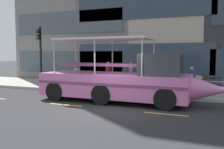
{
  "coord_description": "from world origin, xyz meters",
  "views": [
    {
      "loc": [
        4.27,
        -10.48,
        2.46
      ],
      "look_at": [
        -1.16,
        2.4,
        1.3
      ],
      "focal_mm": 40.02,
      "sensor_mm": 36.0,
      "label": 1
    }
  ],
  "objects_px": {
    "duck_tour_boat": "(124,81)",
    "pedestrian_near_bow": "(192,77)",
    "pedestrian_mid_right": "(108,72)",
    "pedestrian_mid_left": "(131,73)",
    "traffic_light_pole": "(40,50)",
    "pedestrian_near_stern": "(77,74)"
  },
  "relations": [
    {
      "from": "duck_tour_boat",
      "to": "pedestrian_near_bow",
      "type": "xyz_separation_m",
      "value": [
        2.99,
        3.57,
        0.02
      ]
    },
    {
      "from": "pedestrian_near_bow",
      "to": "pedestrian_mid_right",
      "type": "distance_m",
      "value": 5.39
    },
    {
      "from": "duck_tour_boat",
      "to": "pedestrian_mid_left",
      "type": "distance_m",
      "value": 3.33
    },
    {
      "from": "pedestrian_mid_right",
      "to": "pedestrian_near_bow",
      "type": "bearing_deg",
      "value": 1.44
    },
    {
      "from": "traffic_light_pole",
      "to": "duck_tour_boat",
      "type": "bearing_deg",
      "value": -18.57
    },
    {
      "from": "traffic_light_pole",
      "to": "pedestrian_mid_left",
      "type": "xyz_separation_m",
      "value": [
        6.47,
        0.83,
        -1.49
      ]
    },
    {
      "from": "pedestrian_near_bow",
      "to": "pedestrian_mid_right",
      "type": "height_order",
      "value": "pedestrian_mid_right"
    },
    {
      "from": "duck_tour_boat",
      "to": "pedestrian_near_bow",
      "type": "bearing_deg",
      "value": 50.1
    },
    {
      "from": "duck_tour_boat",
      "to": "pedestrian_mid_left",
      "type": "relative_size",
      "value": 5.55
    },
    {
      "from": "traffic_light_pole",
      "to": "pedestrian_mid_left",
      "type": "bearing_deg",
      "value": 7.27
    },
    {
      "from": "duck_tour_boat",
      "to": "pedestrian_mid_right",
      "type": "distance_m",
      "value": 4.19
    },
    {
      "from": "traffic_light_pole",
      "to": "pedestrian_near_stern",
      "type": "xyz_separation_m",
      "value": [
        2.76,
        0.32,
        -1.6
      ]
    },
    {
      "from": "traffic_light_pole",
      "to": "duck_tour_boat",
      "type": "height_order",
      "value": "traffic_light_pole"
    },
    {
      "from": "pedestrian_near_bow",
      "to": "pedestrian_mid_left",
      "type": "height_order",
      "value": "pedestrian_mid_left"
    },
    {
      "from": "traffic_light_pole",
      "to": "pedestrian_near_stern",
      "type": "height_order",
      "value": "traffic_light_pole"
    },
    {
      "from": "pedestrian_near_stern",
      "to": "pedestrian_near_bow",
      "type": "bearing_deg",
      "value": 6.37
    },
    {
      "from": "traffic_light_pole",
      "to": "duck_tour_boat",
      "type": "distance_m",
      "value": 7.77
    },
    {
      "from": "pedestrian_near_stern",
      "to": "traffic_light_pole",
      "type": "bearing_deg",
      "value": -173.34
    },
    {
      "from": "duck_tour_boat",
      "to": "pedestrian_near_bow",
      "type": "relative_size",
      "value": 6.31
    },
    {
      "from": "traffic_light_pole",
      "to": "pedestrian_near_bow",
      "type": "relative_size",
      "value": 2.76
    },
    {
      "from": "traffic_light_pole",
      "to": "pedestrian_mid_right",
      "type": "distance_m",
      "value": 5.13
    },
    {
      "from": "pedestrian_mid_right",
      "to": "pedestrian_near_stern",
      "type": "bearing_deg",
      "value": -161.26
    }
  ]
}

